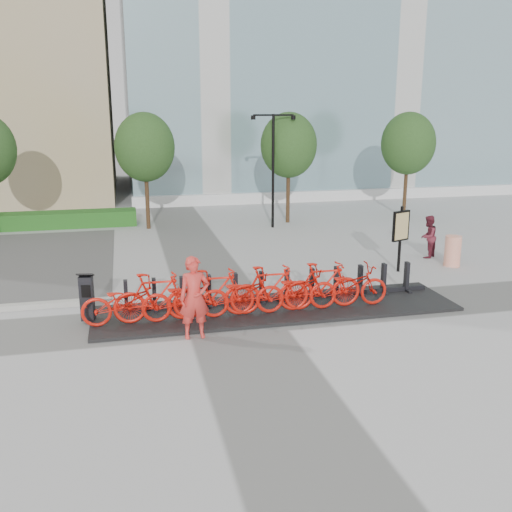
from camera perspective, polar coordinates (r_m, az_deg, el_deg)
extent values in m
plane|color=#B3B3B3|center=(14.70, -2.48, -6.18)|extent=(120.00, 120.00, 0.00)
cube|color=#618DA1|center=(43.39, 10.22, 23.25)|extent=(32.00, 16.00, 24.00)
cube|color=#295D1E|center=(27.28, -18.21, 3.51)|extent=(6.00, 1.20, 0.70)
cylinder|color=#4D391F|center=(25.82, -10.84, 5.98)|extent=(0.18, 0.18, 3.00)
ellipsoid|color=#203D19|center=(25.60, -11.06, 10.63)|extent=(2.60, 2.60, 2.99)
cylinder|color=#4D391F|center=(26.87, 3.23, 6.54)|extent=(0.18, 0.18, 3.00)
ellipsoid|color=#203D19|center=(26.66, 3.29, 11.01)|extent=(2.60, 2.60, 2.99)
cylinder|color=#4D391F|center=(29.12, 14.71, 6.70)|extent=(0.18, 0.18, 3.00)
ellipsoid|color=#203D19|center=(28.93, 14.98, 10.82)|extent=(2.60, 2.60, 2.99)
cylinder|color=black|center=(25.52, 1.72, 8.40)|extent=(0.12, 0.12, 5.00)
cube|color=black|center=(25.27, 0.74, 13.91)|extent=(0.90, 0.08, 0.08)
cube|color=black|center=(25.50, 2.77, 13.90)|extent=(0.90, 0.08, 0.08)
cylinder|color=black|center=(25.17, -0.28, 13.68)|extent=(0.20, 0.20, 0.18)
cylinder|color=black|center=(25.63, 3.76, 13.67)|extent=(0.20, 0.20, 0.18)
cube|color=black|center=(15.24, 2.14, -5.26)|extent=(9.60, 2.40, 0.08)
imported|color=red|center=(14.22, -12.85, -4.50)|extent=(2.16, 0.75, 1.13)
imported|color=red|center=(14.21, -9.95, -4.09)|extent=(2.09, 0.59, 1.26)
imported|color=red|center=(14.28, -7.06, -4.15)|extent=(2.16, 0.75, 1.13)
imported|color=red|center=(14.35, -4.20, -3.73)|extent=(2.09, 0.59, 1.26)
imported|color=red|center=(14.49, -1.38, -3.77)|extent=(2.16, 0.75, 1.13)
imported|color=red|center=(14.63, 1.39, -3.34)|extent=(2.09, 0.59, 1.26)
imported|color=red|center=(14.84, 4.08, -3.36)|extent=(2.16, 0.75, 1.13)
imported|color=red|center=(15.04, 6.71, -2.93)|extent=(2.09, 0.59, 1.26)
imported|color=red|center=(15.31, 9.24, -2.95)|extent=(2.16, 0.75, 1.13)
cube|color=black|center=(14.76, -16.55, -4.05)|extent=(0.36, 0.32, 1.13)
cube|color=black|center=(14.59, -16.71, -1.80)|extent=(0.43, 0.38, 0.15)
cube|color=black|center=(14.56, -16.64, -3.40)|extent=(0.23, 0.06, 0.32)
imported|color=red|center=(13.22, -6.17, -4.17)|extent=(0.73, 0.49, 1.94)
imported|color=maroon|center=(21.30, 16.83, 1.86)|extent=(0.94, 0.92, 1.53)
cylinder|color=#FF581F|center=(20.46, 19.07, 0.48)|extent=(0.67, 0.67, 1.04)
cylinder|color=black|center=(19.12, 14.21, 1.64)|extent=(0.10, 0.10, 2.17)
cube|color=black|center=(19.03, 14.29, 2.94)|extent=(0.69, 0.37, 0.99)
cube|color=tan|center=(18.98, 14.37, 2.91)|extent=(0.57, 0.26, 0.87)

